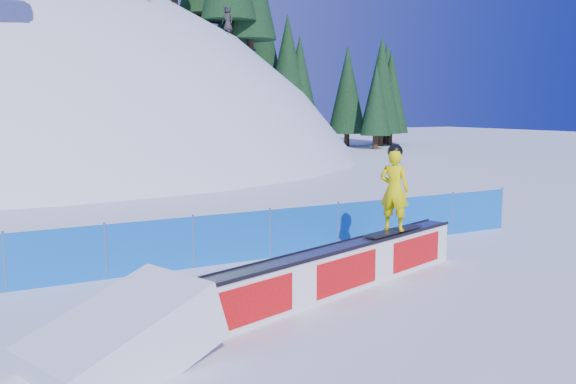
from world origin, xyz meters
TOP-DOWN VIEW (x-y plane):
  - ground at (0.00, 0.00)m, footprint 160.00×160.00m
  - treeline at (26.05, 41.15)m, footprint 26.42×12.51m
  - safety_fence at (0.00, 4.50)m, footprint 22.05×0.05m
  - rail_box at (2.77, 1.21)m, footprint 7.71×3.00m
  - snow_ramp at (-1.94, -0.34)m, footprint 3.02×2.39m
  - snowboarder at (4.67, 1.83)m, footprint 1.87×0.90m

SIDE VIEW (x-z plane):
  - ground at x=0.00m, z-range 0.00..0.00m
  - snow_ramp at x=-1.94m, z-range -0.82..0.82m
  - rail_box at x=2.77m, z-range -0.01..0.94m
  - safety_fence at x=0.00m, z-range -0.05..1.25m
  - snowboarder at x=4.67m, z-range 0.94..2.88m
  - treeline at x=26.05m, z-range -2.02..18.97m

